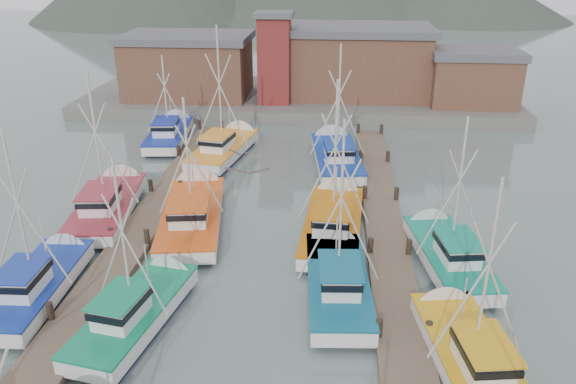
# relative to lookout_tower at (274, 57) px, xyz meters

# --- Properties ---
(ground) EXTENTS (260.00, 260.00, 0.00)m
(ground) POSITION_rel_lookout_tower_xyz_m (2.00, -33.00, -5.55)
(ground) COLOR #52625E
(ground) RESTS_ON ground
(dock_left) EXTENTS (2.30, 46.00, 1.50)m
(dock_left) POSITION_rel_lookout_tower_xyz_m (-5.00, -28.96, -5.34)
(dock_left) COLOR brown
(dock_left) RESTS_ON ground
(dock_right) EXTENTS (2.30, 46.00, 1.50)m
(dock_right) POSITION_rel_lookout_tower_xyz_m (9.00, -28.96, -5.34)
(dock_right) COLOR brown
(dock_right) RESTS_ON ground
(quay) EXTENTS (44.00, 16.00, 1.20)m
(quay) POSITION_rel_lookout_tower_xyz_m (2.00, 4.00, -4.95)
(quay) COLOR slate
(quay) RESTS_ON ground
(shed_left) EXTENTS (12.72, 8.48, 6.20)m
(shed_left) POSITION_rel_lookout_tower_xyz_m (-9.00, 2.00, -1.21)
(shed_left) COLOR brown
(shed_left) RESTS_ON quay
(shed_center) EXTENTS (14.84, 9.54, 6.90)m
(shed_center) POSITION_rel_lookout_tower_xyz_m (8.00, 4.00, -0.86)
(shed_center) COLOR brown
(shed_center) RESTS_ON quay
(shed_right) EXTENTS (8.48, 6.36, 5.20)m
(shed_right) POSITION_rel_lookout_tower_xyz_m (19.00, 1.00, -1.71)
(shed_right) COLOR brown
(shed_right) RESTS_ON quay
(lookout_tower) EXTENTS (3.60, 3.60, 8.50)m
(lookout_tower) POSITION_rel_lookout_tower_xyz_m (0.00, 0.00, 0.00)
(lookout_tower) COLOR maroon
(lookout_tower) RESTS_ON quay
(distant_hills) EXTENTS (175.00, 140.00, 42.00)m
(distant_hills) POSITION_rel_lookout_tower_xyz_m (-10.76, 89.59, -5.55)
(distant_hills) COLOR #3C4539
(distant_hills) RESTS_ON ground
(boat_4) EXTENTS (3.91, 8.49, 8.49)m
(boat_4) POSITION_rel_lookout_tower_xyz_m (-2.26, -34.33, -4.87)
(boat_4) COLOR #101737
(boat_4) RESTS_ON ground
(boat_5) EXTENTS (3.76, 9.06, 9.42)m
(boat_5) POSITION_rel_lookout_tower_xyz_m (6.26, -31.11, -4.87)
(boat_5) COLOR #101737
(boat_5) RESTS_ON ground
(boat_6) EXTENTS (3.63, 8.40, 8.96)m
(boat_6) POSITION_rel_lookout_tower_xyz_m (-7.61, -32.63, -4.87)
(boat_6) COLOR #101737
(boat_6) RESTS_ON ground
(boat_7) EXTENTS (3.79, 8.72, 8.94)m
(boat_7) POSITION_rel_lookout_tower_xyz_m (11.31, -36.08, -4.87)
(boat_7) COLOR #101737
(boat_7) RESTS_ON ground
(boat_8) EXTENTS (4.78, 10.84, 8.81)m
(boat_8) POSITION_rel_lookout_tower_xyz_m (-2.31, -24.49, -4.87)
(boat_8) COLOR #101737
(boat_8) RESTS_ON ground
(boat_9) EXTENTS (4.01, 10.00, 9.92)m
(boat_9) POSITION_rel_lookout_tower_xyz_m (6.06, -25.00, -4.87)
(boat_9) COLOR #101737
(boat_9) RESTS_ON ground
(boat_10) EXTENTS (4.08, 9.86, 9.79)m
(boat_10) POSITION_rel_lookout_tower_xyz_m (-7.76, -23.73, -4.86)
(boat_10) COLOR #101737
(boat_10) RESTS_ON ground
(boat_11) EXTENTS (3.87, 8.79, 8.79)m
(boat_11) POSITION_rel_lookout_tower_xyz_m (11.85, -28.17, -4.87)
(boat_11) COLOR #101737
(boat_11) RESTS_ON ground
(boat_12) EXTENTS (4.53, 9.87, 10.96)m
(boat_12) POSITION_rel_lookout_tower_xyz_m (-2.58, -12.56, -4.86)
(boat_12) COLOR #101737
(boat_12) RESTS_ON ground
(boat_13) EXTENTS (4.23, 10.30, 10.03)m
(boat_13) POSITION_rel_lookout_tower_xyz_m (6.11, -13.70, -4.87)
(boat_13) COLOR #101737
(boat_13) RESTS_ON ground
(boat_14) EXTENTS (3.71, 9.42, 8.13)m
(boat_14) POSITION_rel_lookout_tower_xyz_m (-8.00, -9.27, -4.87)
(boat_14) COLOR #101737
(boat_14) RESTS_ON ground
(gull_near) EXTENTS (1.55, 0.64, 0.24)m
(gull_near) POSITION_rel_lookout_tower_xyz_m (3.02, -36.62, 2.60)
(gull_near) COLOR gray
(gull_near) RESTS_ON ground
(gull_far) EXTENTS (1.52, 0.66, 0.24)m
(gull_far) POSITION_rel_lookout_tower_xyz_m (1.29, -27.42, -0.02)
(gull_far) COLOR gray
(gull_far) RESTS_ON ground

